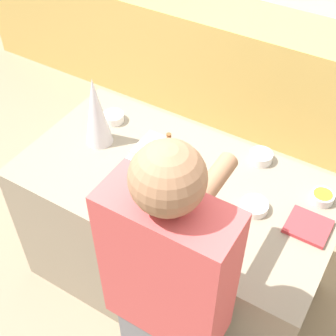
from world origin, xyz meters
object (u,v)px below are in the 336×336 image
at_px(candy_bowl_behind_tray, 113,117).
at_px(person, 168,308).
at_px(candy_bowl_center_rear, 261,157).
at_px(cookbook, 308,226).
at_px(candy_bowl_far_left, 254,206).
at_px(gingerbread_house, 158,160).
at_px(baking_tray, 158,175).
at_px(decorative_tree, 96,111).
at_px(candy_bowl_front_corner, 322,197).

height_order(candy_bowl_behind_tray, person, person).
relative_size(candy_bowl_behind_tray, candy_bowl_center_rear, 0.98).
relative_size(cookbook, person, 0.11).
distance_m(candy_bowl_far_left, cookbook, 0.26).
xyz_separation_m(gingerbread_house, candy_bowl_center_rear, (0.40, 0.38, -0.08)).
bearing_deg(baking_tray, decorative_tree, 171.15).
height_order(gingerbread_house, cookbook, gingerbread_house).
distance_m(candy_bowl_behind_tray, cookbook, 1.24).
height_order(candy_bowl_front_corner, person, person).
height_order(candy_bowl_behind_tray, candy_bowl_center_rear, candy_bowl_center_rear).
relative_size(candy_bowl_center_rear, candy_bowl_front_corner, 1.09).
xyz_separation_m(candy_bowl_center_rear, candy_bowl_far_left, (0.11, -0.33, -0.01)).
bearing_deg(baking_tray, candy_bowl_behind_tray, 151.59).
relative_size(gingerbread_house, candy_bowl_far_left, 2.09).
xyz_separation_m(decorative_tree, candy_bowl_behind_tray, (-0.04, 0.18, -0.18)).
bearing_deg(candy_bowl_front_corner, baking_tray, -160.65).
height_order(baking_tray, candy_bowl_center_rear, candy_bowl_center_rear).
xyz_separation_m(baking_tray, cookbook, (0.77, 0.07, 0.01)).
height_order(gingerbread_house, candy_bowl_behind_tray, gingerbread_house).
xyz_separation_m(candy_bowl_center_rear, person, (0.03, -0.99, -0.02)).
bearing_deg(baking_tray, candy_bowl_center_rear, 43.24).
xyz_separation_m(candy_bowl_far_left, person, (-0.08, -0.66, -0.01)).
bearing_deg(candy_bowl_far_left, candy_bowl_front_corner, 40.67).
distance_m(gingerbread_house, candy_bowl_center_rear, 0.56).
height_order(baking_tray, person, person).
xyz_separation_m(candy_bowl_behind_tray, candy_bowl_far_left, (0.97, -0.20, -0.00)).
bearing_deg(cookbook, candy_bowl_far_left, -174.44).
distance_m(baking_tray, candy_bowl_far_left, 0.51).
height_order(cookbook, person, person).
relative_size(gingerbread_house, candy_bowl_center_rear, 2.27).
distance_m(candy_bowl_front_corner, cookbook, 0.20).
relative_size(candy_bowl_center_rear, person, 0.07).
distance_m(candy_bowl_center_rear, cookbook, 0.48).
relative_size(candy_bowl_far_left, person, 0.08).
bearing_deg(person, candy_bowl_center_rear, 91.57).
relative_size(baking_tray, candy_bowl_far_left, 3.21).
xyz_separation_m(baking_tray, person, (0.43, -0.61, 0.01)).
bearing_deg(person, candy_bowl_front_corner, 68.92).
distance_m(gingerbread_house, candy_bowl_front_corner, 0.82).
bearing_deg(gingerbread_house, decorative_tree, 171.19).
distance_m(baking_tray, gingerbread_house, 0.11).
height_order(candy_bowl_center_rear, candy_bowl_front_corner, candy_bowl_center_rear).
relative_size(candy_bowl_center_rear, cookbook, 0.63).
bearing_deg(cookbook, gingerbread_house, -174.58).
relative_size(candy_bowl_behind_tray, person, 0.07).
xyz_separation_m(gingerbread_house, candy_bowl_far_left, (0.51, 0.05, -0.09)).
bearing_deg(candy_bowl_behind_tray, candy_bowl_center_rear, 8.53).
xyz_separation_m(baking_tray, candy_bowl_center_rear, (0.40, 0.38, 0.02)).
xyz_separation_m(decorative_tree, person, (0.85, -0.68, -0.19)).
xyz_separation_m(gingerbread_house, decorative_tree, (-0.42, 0.07, 0.09)).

